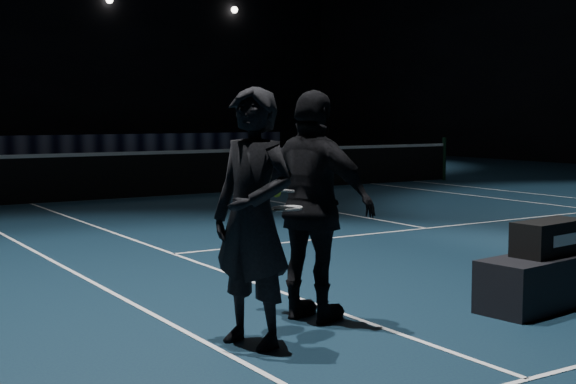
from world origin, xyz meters
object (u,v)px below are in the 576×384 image
object	(u,v)px
player_bench	(548,280)
racket_bag	(550,238)
racket_lower	(287,208)
tennis_balls	(272,191)
player_b	(314,206)
player_a	(253,217)
racket_upper	(279,191)

from	to	relation	value
player_bench	racket_bag	xyz separation A→B (m)	(0.00, 0.00, 0.38)
racket_lower	tennis_balls	xyz separation A→B (m)	(-0.18, -0.07, 0.15)
tennis_balls	racket_bag	bearing A→B (deg)	-10.02
player_bench	tennis_balls	bearing A→B (deg)	162.87
player_bench	player_b	world-z (taller)	player_b
player_bench	player_a	world-z (taller)	player_a
player_b	tennis_balls	world-z (taller)	player_b
racket_bag	player_b	size ratio (longest dim) A/B	0.40
racket_bag	racket_lower	world-z (taller)	racket_lower
player_bench	racket_upper	size ratio (longest dim) A/B	2.25
racket_bag	player_b	bearing A→B (deg)	154.16
racket_lower	tennis_balls	world-z (taller)	tennis_balls
racket_bag	racket_lower	distance (m)	2.51
racket_lower	player_a	bearing A→B (deg)	-180.00
racket_lower	racket_upper	size ratio (longest dim) A/B	1.00
player_b	racket_upper	size ratio (longest dim) A/B	2.80
player_a	racket_lower	bearing A→B (deg)	93.62
player_a	player_bench	bearing A→B (deg)	62.48
player_bench	player_a	size ratio (longest dim) A/B	0.80
player_b	racket_lower	distance (m)	0.40
player_b	racket_lower	bearing A→B (deg)	91.09
racket_bag	player_b	xyz separation A→B (m)	(-2.06, 0.70, 0.34)
player_bench	player_b	bearing A→B (deg)	154.16
player_a	tennis_balls	distance (m)	0.31
player_a	player_b	distance (m)	0.85
player_bench	racket_bag	world-z (taller)	racket_bag
player_bench	racket_lower	xyz separation A→B (m)	(-2.42, 0.54, 0.75)
player_a	tennis_balls	xyz separation A→B (m)	(0.23, 0.11, 0.17)
player_a	racket_upper	xyz separation A→B (m)	(0.35, 0.20, 0.16)
player_b	racket_upper	xyz separation A→B (m)	(-0.43, -0.15, 0.16)
player_bench	racket_lower	bearing A→B (deg)	160.45
racket_bag	player_a	xyz separation A→B (m)	(-2.83, 0.35, 0.34)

